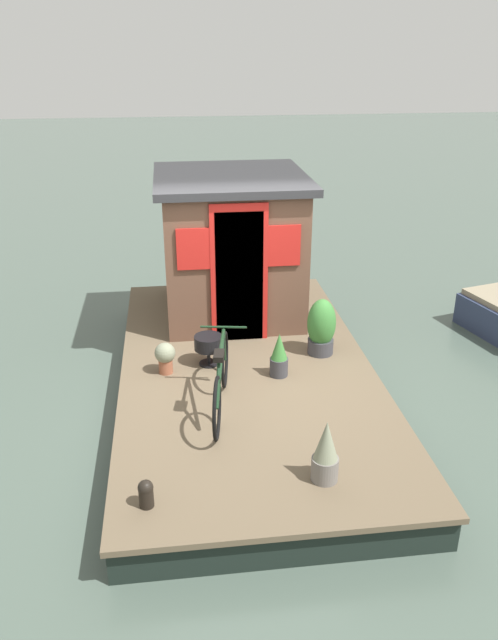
{
  "coord_description": "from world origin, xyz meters",
  "views": [
    {
      "loc": [
        -6.63,
        0.82,
        4.01
      ],
      "look_at": [
        -0.2,
        0.0,
        1.1
      ],
      "focal_mm": 35.5,
      "sensor_mm": 36.0,
      "label": 1
    }
  ],
  "objects_px": {
    "bicycle": "(221,379)",
    "potted_plant_thyme": "(326,453)",
    "potted_plant_ivy": "(279,356)",
    "potted_plant_succulent": "(165,356)",
    "houseboat_cabin": "(231,245)",
    "mooring_bollard": "(146,493)",
    "potted_plant_geranium": "(321,328)",
    "charcoal_grill": "(208,344)"
  },
  "relations": [
    {
      "from": "houseboat_cabin",
      "to": "mooring_bollard",
      "type": "distance_m",
      "value": 4.3
    },
    {
      "from": "potted_plant_thyme",
      "to": "potted_plant_succulent",
      "type": "distance_m",
      "value": 2.57
    },
    {
      "from": "potted_plant_thyme",
      "to": "potted_plant_succulent",
      "type": "xyz_separation_m",
      "value": [
        2.16,
        1.39,
        -0.07
      ]
    },
    {
      "from": "houseboat_cabin",
      "to": "potted_plant_succulent",
      "type": "relative_size",
      "value": 5.57
    },
    {
      "from": "bicycle",
      "to": "potted_plant_thyme",
      "type": "bearing_deg",
      "value": -147.86
    },
    {
      "from": "potted_plant_thyme",
      "to": "charcoal_grill",
      "type": "relative_size",
      "value": 1.61
    },
    {
      "from": "houseboat_cabin",
      "to": "potted_plant_ivy",
      "type": "bearing_deg",
      "value": -170.17
    },
    {
      "from": "potted_plant_geranium",
      "to": "potted_plant_ivy",
      "type": "distance_m",
      "value": 0.79
    },
    {
      "from": "potted_plant_geranium",
      "to": "potted_plant_succulent",
      "type": "height_order",
      "value": "potted_plant_geranium"
    },
    {
      "from": "potted_plant_thyme",
      "to": "charcoal_grill",
      "type": "bearing_deg",
      "value": 20.72
    },
    {
      "from": "bicycle",
      "to": "potted_plant_succulent",
      "type": "xyz_separation_m",
      "value": [
        0.87,
        0.58,
        -0.14
      ]
    },
    {
      "from": "potted_plant_geranium",
      "to": "charcoal_grill",
      "type": "height_order",
      "value": "potted_plant_geranium"
    },
    {
      "from": "potted_plant_ivy",
      "to": "mooring_bollard",
      "type": "xyz_separation_m",
      "value": [
        -2.09,
        1.48,
        -0.12
      ]
    },
    {
      "from": "potted_plant_thyme",
      "to": "charcoal_grill",
      "type": "height_order",
      "value": "potted_plant_thyme"
    },
    {
      "from": "bicycle",
      "to": "potted_plant_succulent",
      "type": "bearing_deg",
      "value": 33.54
    },
    {
      "from": "potted_plant_geranium",
      "to": "houseboat_cabin",
      "type": "bearing_deg",
      "value": 32.79
    },
    {
      "from": "houseboat_cabin",
      "to": "mooring_bollard",
      "type": "height_order",
      "value": "houseboat_cabin"
    },
    {
      "from": "potted_plant_geranium",
      "to": "potted_plant_ivy",
      "type": "relative_size",
      "value": 1.35
    },
    {
      "from": "charcoal_grill",
      "to": "potted_plant_ivy",
      "type": "bearing_deg",
      "value": -115.22
    },
    {
      "from": "potted_plant_thyme",
      "to": "mooring_bollard",
      "type": "relative_size",
      "value": 2.34
    },
    {
      "from": "houseboat_cabin",
      "to": "potted_plant_succulent",
      "type": "bearing_deg",
      "value": 151.17
    },
    {
      "from": "potted_plant_ivy",
      "to": "charcoal_grill",
      "type": "height_order",
      "value": "potted_plant_ivy"
    },
    {
      "from": "bicycle",
      "to": "mooring_bollard",
      "type": "relative_size",
      "value": 6.4
    },
    {
      "from": "potted_plant_geranium",
      "to": "potted_plant_succulent",
      "type": "distance_m",
      "value": 1.94
    },
    {
      "from": "houseboat_cabin",
      "to": "potted_plant_ivy",
      "type": "height_order",
      "value": "houseboat_cabin"
    },
    {
      "from": "houseboat_cabin",
      "to": "bicycle",
      "type": "relative_size",
      "value": 1.29
    },
    {
      "from": "potted_plant_ivy",
      "to": "potted_plant_succulent",
      "type": "relative_size",
      "value": 1.41
    },
    {
      "from": "potted_plant_geranium",
      "to": "charcoal_grill",
      "type": "bearing_deg",
      "value": 95.09
    },
    {
      "from": "houseboat_cabin",
      "to": "potted_plant_thyme",
      "type": "xyz_separation_m",
      "value": [
        -3.91,
        -0.42,
        -0.7
      ]
    },
    {
      "from": "bicycle",
      "to": "charcoal_grill",
      "type": "relative_size",
      "value": 4.4
    },
    {
      "from": "potted_plant_thyme",
      "to": "potted_plant_ivy",
      "type": "xyz_separation_m",
      "value": [
        1.93,
        0.08,
        -0.03
      ]
    },
    {
      "from": "potted_plant_thyme",
      "to": "charcoal_grill",
      "type": "xyz_separation_m",
      "value": [
        2.3,
        0.87,
        -0.01
      ]
    },
    {
      "from": "potted_plant_geranium",
      "to": "potted_plant_ivy",
      "type": "bearing_deg",
      "value": 129.11
    },
    {
      "from": "bicycle",
      "to": "potted_plant_geranium",
      "type": "bearing_deg",
      "value": -49.49
    },
    {
      "from": "potted_plant_ivy",
      "to": "mooring_bollard",
      "type": "relative_size",
      "value": 2.08
    },
    {
      "from": "bicycle",
      "to": "charcoal_grill",
      "type": "distance_m",
      "value": 1.02
    },
    {
      "from": "bicycle",
      "to": "mooring_bollard",
      "type": "bearing_deg",
      "value": 152.23
    },
    {
      "from": "bicycle",
      "to": "potted_plant_thyme",
      "type": "height_order",
      "value": "bicycle"
    },
    {
      "from": "potted_plant_ivy",
      "to": "potted_plant_succulent",
      "type": "distance_m",
      "value": 1.33
    },
    {
      "from": "houseboat_cabin",
      "to": "potted_plant_ivy",
      "type": "xyz_separation_m",
      "value": [
        -1.98,
        -0.34,
        -0.73
      ]
    },
    {
      "from": "houseboat_cabin",
      "to": "potted_plant_thyme",
      "type": "relative_size",
      "value": 3.51
    },
    {
      "from": "potted_plant_ivy",
      "to": "charcoal_grill",
      "type": "xyz_separation_m",
      "value": [
        0.37,
        0.79,
        0.02
      ]
    }
  ]
}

